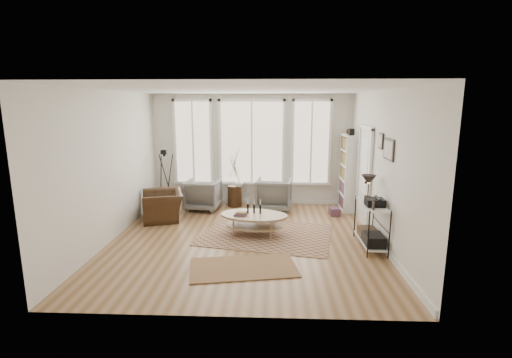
{
  "coord_description": "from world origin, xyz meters",
  "views": [
    {
      "loc": [
        0.52,
        -6.96,
        2.63
      ],
      "look_at": [
        0.2,
        0.6,
        1.1
      ],
      "focal_mm": 26.0,
      "sensor_mm": 36.0,
      "label": 1
    }
  ],
  "objects_px": {
    "coffee_table": "(254,219)",
    "accent_chair": "(163,206)",
    "armchair_left": "(203,195)",
    "bookcase": "(348,173)",
    "low_shelf": "(371,221)",
    "armchair_right": "(274,194)",
    "side_table": "(234,178)"
  },
  "relations": [
    {
      "from": "accent_chair",
      "to": "bookcase",
      "type": "bearing_deg",
      "value": 84.35
    },
    {
      "from": "armchair_right",
      "to": "armchair_left",
      "type": "bearing_deg",
      "value": 7.06
    },
    {
      "from": "coffee_table",
      "to": "accent_chair",
      "type": "height_order",
      "value": "accent_chair"
    },
    {
      "from": "low_shelf",
      "to": "armchair_left",
      "type": "relative_size",
      "value": 1.54
    },
    {
      "from": "low_shelf",
      "to": "coffee_table",
      "type": "distance_m",
      "value": 2.29
    },
    {
      "from": "low_shelf",
      "to": "armchair_right",
      "type": "relative_size",
      "value": 1.47
    },
    {
      "from": "low_shelf",
      "to": "armchair_left",
      "type": "xyz_separation_m",
      "value": [
        -3.59,
        2.38,
        -0.13
      ]
    },
    {
      "from": "coffee_table",
      "to": "accent_chair",
      "type": "bearing_deg",
      "value": 156.24
    },
    {
      "from": "armchair_left",
      "to": "accent_chair",
      "type": "xyz_separation_m",
      "value": [
        -0.78,
        -0.86,
        -0.06
      ]
    },
    {
      "from": "armchair_right",
      "to": "side_table",
      "type": "relative_size",
      "value": 0.57
    },
    {
      "from": "side_table",
      "to": "accent_chair",
      "type": "bearing_deg",
      "value": -142.0
    },
    {
      "from": "bookcase",
      "to": "low_shelf",
      "type": "relative_size",
      "value": 1.58
    },
    {
      "from": "armchair_left",
      "to": "armchair_right",
      "type": "relative_size",
      "value": 0.96
    },
    {
      "from": "armchair_left",
      "to": "accent_chair",
      "type": "bearing_deg",
      "value": 52.96
    },
    {
      "from": "bookcase",
      "to": "coffee_table",
      "type": "bearing_deg",
      "value": -139.35
    },
    {
      "from": "coffee_table",
      "to": "side_table",
      "type": "xyz_separation_m",
      "value": [
        -0.6,
        2.16,
        0.41
      ]
    },
    {
      "from": "low_shelf",
      "to": "accent_chair",
      "type": "distance_m",
      "value": 4.63
    },
    {
      "from": "armchair_left",
      "to": "bookcase",
      "type": "bearing_deg",
      "value": -172.55
    },
    {
      "from": "low_shelf",
      "to": "armchair_left",
      "type": "distance_m",
      "value": 4.31
    },
    {
      "from": "coffee_table",
      "to": "armchair_left",
      "type": "distance_m",
      "value": 2.27
    },
    {
      "from": "armchair_left",
      "to": "accent_chair",
      "type": "height_order",
      "value": "armchair_left"
    },
    {
      "from": "bookcase",
      "to": "accent_chair",
      "type": "distance_m",
      "value": 4.58
    },
    {
      "from": "low_shelf",
      "to": "accent_chair",
      "type": "xyz_separation_m",
      "value": [
        -4.37,
        1.52,
        -0.18
      ]
    },
    {
      "from": "bookcase",
      "to": "armchair_left",
      "type": "distance_m",
      "value": 3.69
    },
    {
      "from": "armchair_left",
      "to": "side_table",
      "type": "height_order",
      "value": "side_table"
    },
    {
      "from": "coffee_table",
      "to": "side_table",
      "type": "relative_size",
      "value": 0.95
    },
    {
      "from": "bookcase",
      "to": "armchair_left",
      "type": "xyz_separation_m",
      "value": [
        -3.64,
        -0.14,
        -0.57
      ]
    },
    {
      "from": "bookcase",
      "to": "low_shelf",
      "type": "bearing_deg",
      "value": -91.28
    },
    {
      "from": "armchair_left",
      "to": "accent_chair",
      "type": "distance_m",
      "value": 1.17
    },
    {
      "from": "accent_chair",
      "to": "low_shelf",
      "type": "bearing_deg",
      "value": 52.44
    },
    {
      "from": "bookcase",
      "to": "low_shelf",
      "type": "xyz_separation_m",
      "value": [
        -0.06,
        -2.52,
        -0.44
      ]
    },
    {
      "from": "armchair_left",
      "to": "coffee_table",
      "type": "bearing_deg",
      "value": 132.36
    }
  ]
}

